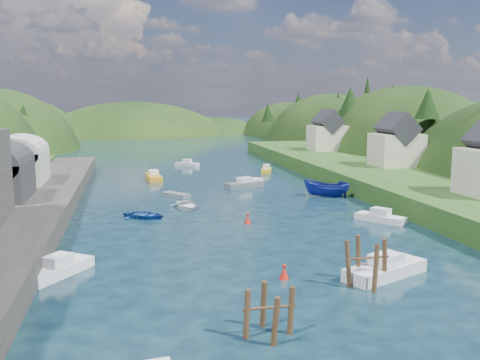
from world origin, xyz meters
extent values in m
plane|color=black|center=(0.00, 50.00, 0.00)|extent=(600.00, 600.00, 0.00)
ellipsoid|color=black|center=(-45.00, 160.00, -6.82)|extent=(44.00, 75.56, 39.00)
ellipsoid|color=black|center=(45.00, 75.00, -8.40)|extent=(36.00, 75.56, 48.00)
ellipsoid|color=black|center=(45.00, 118.00, -7.78)|extent=(36.00, 75.56, 44.49)
ellipsoid|color=black|center=(45.00, 160.00, -6.30)|extent=(36.00, 75.56, 36.00)
ellipsoid|color=black|center=(-10.00, 170.00, -10.00)|extent=(80.00, 60.00, 44.00)
ellipsoid|color=black|center=(18.00, 180.00, -12.00)|extent=(70.00, 56.00, 36.00)
cone|color=black|center=(-34.75, 100.53, 8.76)|extent=(4.07, 4.07, 5.53)
cone|color=black|center=(-41.24, 117.95, 10.09)|extent=(4.56, 4.56, 8.76)
cone|color=black|center=(-41.10, 124.06, 7.91)|extent=(4.75, 4.75, 5.16)
cone|color=black|center=(-40.42, 135.00, 9.13)|extent=(4.27, 4.27, 7.54)
cone|color=black|center=(36.87, 52.82, 12.03)|extent=(4.07, 4.07, 5.10)
cone|color=black|center=(39.48, 59.29, 8.26)|extent=(3.40, 3.40, 5.97)
cone|color=black|center=(41.33, 73.78, 11.31)|extent=(4.94, 4.94, 8.55)
cone|color=black|center=(34.87, 79.86, 12.21)|extent=(5.25, 5.25, 6.32)
cone|color=black|center=(43.34, 89.84, 13.24)|extent=(3.36, 3.36, 9.56)
cone|color=black|center=(43.04, 106.68, 10.93)|extent=(4.57, 4.57, 7.56)
cone|color=black|center=(41.40, 118.44, 9.32)|extent=(3.59, 3.59, 6.75)
cone|color=black|center=(38.35, 126.27, 11.66)|extent=(4.14, 4.14, 6.15)
cone|color=black|center=(32.00, 138.01, 8.62)|extent=(3.83, 3.83, 5.94)
cube|color=#B2B2A8|center=(-26.00, 45.00, 4.00)|extent=(7.00, 9.00, 4.00)
cylinder|color=#B2B2A8|center=(-26.00, 45.00, 6.00)|extent=(7.00, 9.00, 7.00)
cube|color=#234719|center=(25.00, 40.00, 1.20)|extent=(16.00, 120.00, 2.40)
cube|color=beige|center=(29.00, 48.00, 4.90)|extent=(7.00, 6.00, 5.00)
cube|color=black|center=(29.00, 48.00, 8.24)|extent=(5.15, 6.24, 5.15)
cube|color=beige|center=(28.00, 75.00, 4.90)|extent=(7.00, 6.00, 5.00)
cube|color=black|center=(28.00, 75.00, 8.24)|extent=(5.15, 6.24, 5.15)
cylinder|color=#382314|center=(-3.37, -1.68, 1.03)|extent=(0.32, 0.32, 3.27)
cylinder|color=#382314|center=(-4.60, -0.45, 1.03)|extent=(0.32, 0.32, 3.27)
cylinder|color=#382314|center=(-5.83, -1.68, 1.03)|extent=(0.32, 0.32, 3.27)
cylinder|color=#382314|center=(-4.60, -2.90, 1.03)|extent=(0.32, 0.32, 3.27)
cylinder|color=#382314|center=(-4.60, -1.68, 1.60)|extent=(2.94, 0.16, 0.16)
cylinder|color=#382314|center=(5.33, 4.68, 1.31)|extent=(0.32, 0.32, 3.82)
cylinder|color=#382314|center=(4.00, 6.02, 1.31)|extent=(0.32, 0.32, 3.82)
cylinder|color=#382314|center=(2.67, 4.68, 1.31)|extent=(0.32, 0.32, 3.82)
cylinder|color=#382314|center=(4.00, 3.35, 1.31)|extent=(0.32, 0.32, 3.82)
cylinder|color=#382314|center=(4.00, 4.68, 1.93)|extent=(3.20, 0.16, 0.16)
cone|color=red|center=(-1.15, 7.07, 0.45)|extent=(0.70, 0.70, 0.90)
sphere|color=red|center=(-1.15, 7.07, 0.95)|extent=(0.30, 0.30, 0.30)
cone|color=red|center=(0.08, 24.45, 0.45)|extent=(0.70, 0.70, 0.90)
sphere|color=red|center=(0.08, 24.45, 0.95)|extent=(0.30, 0.30, 0.30)
cube|color=gold|center=(11.91, 62.36, 0.29)|extent=(2.93, 4.85, 0.64)
cube|color=silver|center=(11.91, 62.36, 0.99)|extent=(1.53, 1.87, 0.70)
cube|color=silver|center=(-0.89, 73.55, 0.29)|extent=(4.68, 4.01, 0.65)
cube|color=silver|center=(-0.89, 73.55, 1.00)|extent=(1.96, 1.84, 0.70)
cube|color=#565A62|center=(4.55, 46.66, 0.36)|extent=(6.03, 3.71, 0.80)
cube|color=silver|center=(4.55, 46.66, 1.15)|extent=(2.33, 1.92, 0.70)
cube|color=silver|center=(6.92, 50.34, 0.28)|extent=(3.54, 4.53, 0.62)
cube|color=white|center=(-17.00, 11.20, 0.36)|extent=(4.92, 5.82, 0.81)
cube|color=silver|center=(-17.00, 11.20, 1.16)|extent=(2.27, 2.43, 0.70)
imported|color=navy|center=(13.50, 37.28, 1.01)|extent=(6.36, 4.72, 2.31)
imported|color=navy|center=(-10.26, 29.17, 0.34)|extent=(5.77, 5.42, 0.97)
cube|color=slate|center=(-5.83, 41.05, 0.26)|extent=(3.60, 4.03, 0.57)
cube|color=orange|center=(-7.99, 56.92, 0.39)|extent=(2.55, 6.30, 0.86)
cube|color=silver|center=(-7.99, 56.92, 1.21)|extent=(1.60, 2.26, 0.70)
imported|color=silver|center=(-5.25, 33.53, 0.34)|extent=(4.15, 5.26, 0.98)
cube|color=silver|center=(6.14, 6.13, 0.43)|extent=(7.16, 4.95, 0.96)
cube|color=silver|center=(6.14, 6.13, 1.31)|extent=(2.84, 2.45, 0.70)
cube|color=silver|center=(13.85, 22.38, 0.33)|extent=(4.51, 5.31, 0.74)
cube|color=silver|center=(13.85, 22.38, 1.09)|extent=(2.07, 2.22, 0.70)
camera|label=1|loc=(-11.69, -28.06, 12.64)|focal=40.00mm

